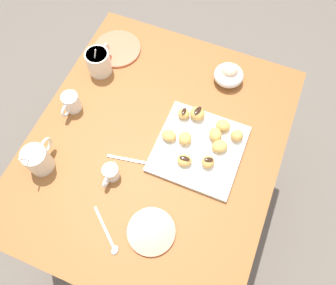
% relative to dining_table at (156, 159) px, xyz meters
% --- Properties ---
extents(ground_plane, '(8.00, 8.00, 0.00)m').
position_rel_dining_table_xyz_m(ground_plane, '(0.00, 0.00, -0.60)').
color(ground_plane, '#665B51').
extents(dining_table, '(1.01, 0.85, 0.73)m').
position_rel_dining_table_xyz_m(dining_table, '(0.00, 0.00, 0.00)').
color(dining_table, '#935628').
rests_on(dining_table, ground_plane).
extents(pastry_plate_square, '(0.29, 0.29, 0.02)m').
position_rel_dining_table_xyz_m(pastry_plate_square, '(0.04, -0.15, 0.14)').
color(pastry_plate_square, white).
rests_on(pastry_plate_square, dining_table).
extents(coffee_mug_cream_left, '(0.13, 0.08, 0.15)m').
position_rel_dining_table_xyz_m(coffee_mug_cream_left, '(-0.21, 0.32, 0.18)').
color(coffee_mug_cream_left, silver).
rests_on(coffee_mug_cream_left, dining_table).
extents(coffee_mug_cream_right, '(0.13, 0.09, 0.15)m').
position_rel_dining_table_xyz_m(coffee_mug_cream_right, '(0.22, 0.32, 0.18)').
color(coffee_mug_cream_right, silver).
rests_on(coffee_mug_cream_right, dining_table).
extents(cream_pitcher_white, '(0.10, 0.06, 0.07)m').
position_rel_dining_table_xyz_m(cream_pitcher_white, '(0.02, 0.33, 0.17)').
color(cream_pitcher_white, white).
rests_on(cream_pitcher_white, dining_table).
extents(ice_cream_bowl, '(0.11, 0.11, 0.08)m').
position_rel_dining_table_xyz_m(ice_cream_bowl, '(0.36, -0.15, 0.16)').
color(ice_cream_bowl, white).
rests_on(ice_cream_bowl, dining_table).
extents(chocolate_sauce_pitcher, '(0.09, 0.05, 0.06)m').
position_rel_dining_table_xyz_m(chocolate_sauce_pitcher, '(-0.16, 0.09, 0.16)').
color(chocolate_sauce_pitcher, white).
rests_on(chocolate_sauce_pitcher, dining_table).
extents(saucer_coral_left, '(0.19, 0.19, 0.01)m').
position_rel_dining_table_xyz_m(saucer_coral_left, '(0.33, 0.30, 0.13)').
color(saucer_coral_left, '#E5704C').
rests_on(saucer_coral_left, dining_table).
extents(saucer_coral_right, '(0.15, 0.15, 0.01)m').
position_rel_dining_table_xyz_m(saucer_coral_right, '(-0.28, -0.11, 0.13)').
color(saucer_coral_right, '#E5704C').
rests_on(saucer_coral_right, dining_table).
extents(loose_spoon_near_saucer, '(0.05, 0.16, 0.01)m').
position_rel_dining_table_xyz_m(loose_spoon_near_saucer, '(-0.08, 0.03, 0.13)').
color(loose_spoon_near_saucer, silver).
rests_on(loose_spoon_near_saucer, dining_table).
extents(loose_spoon_by_plate, '(0.11, 0.13, 0.01)m').
position_rel_dining_table_xyz_m(loose_spoon_by_plate, '(-0.34, 0.01, 0.13)').
color(loose_spoon_by_plate, silver).
rests_on(loose_spoon_by_plate, dining_table).
extents(beignet_0, '(0.05, 0.04, 0.04)m').
position_rel_dining_table_xyz_m(beignet_0, '(-0.01, -0.20, 0.16)').
color(beignet_0, '#DBA351').
rests_on(beignet_0, pastry_plate_square).
extents(chocolate_drizzle_0, '(0.03, 0.03, 0.00)m').
position_rel_dining_table_xyz_m(chocolate_drizzle_0, '(-0.01, -0.20, 0.18)').
color(chocolate_drizzle_0, black).
rests_on(chocolate_drizzle_0, beignet_0).
extents(beignet_1, '(0.06, 0.06, 0.04)m').
position_rel_dining_table_xyz_m(beignet_1, '(0.12, -0.26, 0.16)').
color(beignet_1, '#DBA351').
rests_on(beignet_1, pastry_plate_square).
extents(beignet_2, '(0.07, 0.07, 0.04)m').
position_rel_dining_table_xyz_m(beignet_2, '(0.15, -0.10, 0.16)').
color(beignet_2, '#DBA351').
rests_on(beignet_2, pastry_plate_square).
extents(chocolate_drizzle_2, '(0.04, 0.03, 0.00)m').
position_rel_dining_table_xyz_m(chocolate_drizzle_2, '(0.15, -0.10, 0.19)').
color(chocolate_drizzle_2, black).
rests_on(chocolate_drizzle_2, beignet_2).
extents(beignet_3, '(0.05, 0.06, 0.03)m').
position_rel_dining_table_xyz_m(beignet_3, '(0.04, -0.04, 0.16)').
color(beignet_3, '#DBA351').
rests_on(beignet_3, pastry_plate_square).
extents(beignet_4, '(0.07, 0.07, 0.03)m').
position_rel_dining_table_xyz_m(beignet_4, '(0.06, -0.21, 0.16)').
color(beignet_4, '#DBA351').
rests_on(beignet_4, pastry_plate_square).
extents(beignet_5, '(0.05, 0.05, 0.03)m').
position_rel_dining_table_xyz_m(beignet_5, '(0.14, -0.20, 0.16)').
color(beignet_5, '#DBA351').
rests_on(beignet_5, pastry_plate_square).
extents(beignet_6, '(0.06, 0.06, 0.04)m').
position_rel_dining_table_xyz_m(beignet_6, '(0.05, -0.10, 0.16)').
color(beignet_6, '#DBA351').
rests_on(beignet_6, pastry_plate_square).
extents(beignet_7, '(0.05, 0.05, 0.03)m').
position_rel_dining_table_xyz_m(beignet_7, '(0.13, -0.06, 0.16)').
color(beignet_7, '#DBA351').
rests_on(beignet_7, pastry_plate_square).
extents(chocolate_drizzle_7, '(0.03, 0.01, 0.00)m').
position_rel_dining_table_xyz_m(chocolate_drizzle_7, '(0.13, -0.06, 0.18)').
color(chocolate_drizzle_7, black).
rests_on(chocolate_drizzle_7, beignet_7).
extents(beignet_8, '(0.07, 0.06, 0.04)m').
position_rel_dining_table_xyz_m(beignet_8, '(0.10, -0.19, 0.16)').
color(beignet_8, '#DBA351').
rests_on(beignet_8, pastry_plate_square).
extents(beignet_9, '(0.05, 0.06, 0.03)m').
position_rel_dining_table_xyz_m(beignet_9, '(-0.03, -0.12, 0.16)').
color(beignet_9, '#DBA351').
rests_on(beignet_9, pastry_plate_square).
extents(chocolate_drizzle_9, '(0.02, 0.04, 0.00)m').
position_rel_dining_table_xyz_m(chocolate_drizzle_9, '(-0.03, -0.12, 0.18)').
color(chocolate_drizzle_9, black).
rests_on(chocolate_drizzle_9, beignet_9).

